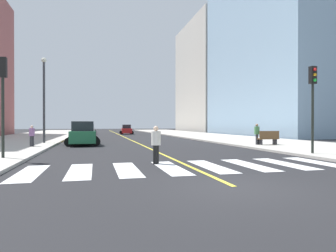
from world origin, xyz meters
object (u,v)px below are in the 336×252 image
Objects in this scene: car_white_fourth at (89,129)px; park_bench at (268,138)px; traffic_light_near_corner at (313,92)px; pedestrian_waiting_east at (257,133)px; traffic_light_far_corner at (3,87)px; pedestrian_crossing at (156,143)px; car_silver_fifth at (87,129)px; pedestrian_walking_west at (32,135)px; car_green_nearest at (83,134)px; car_red_second at (126,130)px; street_lamp at (44,93)px; car_yellow_third at (82,134)px.

car_white_fourth is 42.95m from park_bench.
traffic_light_near_corner reaches higher than pedestrian_waiting_east.
park_bench is 0.97m from pedestrian_waiting_east.
park_bench is at bearing -78.54° from pedestrian_waiting_east.
traffic_light_far_corner is (-3.27, -45.27, 2.77)m from car_white_fourth.
traffic_light_near_corner is at bearing 165.67° from park_bench.
car_white_fourth is at bearing -140.46° from pedestrian_crossing.
traffic_light_far_corner reaches higher than car_silver_fifth.
car_silver_fifth is 0.93× the size of traffic_light_far_corner.
pedestrian_waiting_east is (17.29, 5.34, -2.57)m from traffic_light_far_corner.
pedestrian_waiting_east is at bearing 17.15° from traffic_light_far_corner.
park_bench is at bearing -60.45° from pedestrian_walking_west.
traffic_light_near_corner is (13.29, -47.15, 2.76)m from car_white_fourth.
pedestrian_walking_west is at bearing -97.03° from car_white_fourth.
car_green_nearest is 2.95× the size of pedestrian_walking_west.
car_red_second is 2.27× the size of pedestrian_crossing.
pedestrian_walking_west is (-0.16, 7.61, -2.64)m from traffic_light_far_corner.
street_lamp reaches higher than pedestrian_crossing.
street_lamp is at bearing 35.82° from pedestrian_walking_west.
street_lamp reaches higher than pedestrian_walking_west.
traffic_light_near_corner is (13.41, -17.58, 2.81)m from car_yellow_third.
pedestrian_crossing is 0.23× the size of street_lamp.
car_silver_fifth is at bearing -71.05° from traffic_light_near_corner.
car_silver_fifth is 0.93× the size of traffic_light_near_corner.
street_lamp is (-18.11, 7.05, 3.95)m from park_bench.
car_green_nearest is 27.43m from car_silver_fifth.
traffic_light_far_corner is at bearing 103.74° from park_bench.
car_silver_fifth is 37.71m from traffic_light_far_corner.
pedestrian_waiting_east is at bearing -20.21° from car_green_nearest.
car_white_fourth is 0.85× the size of traffic_light_far_corner.
car_red_second reaches higher than pedestrian_walking_west.
street_lamp is at bearing 148.80° from car_green_nearest.
car_green_nearest is at bearing -29.78° from street_lamp.
pedestrian_crossing is at bearing 165.54° from pedestrian_waiting_east.
car_silver_fifth is at bearing 23.25° from park_bench.
pedestrian_crossing is at bearing -75.42° from car_green_nearest.
traffic_light_far_corner is 2.76× the size of park_bench.
car_green_nearest is 2.73× the size of pedestrian_waiting_east.
car_red_second is 0.99× the size of car_yellow_third.
car_yellow_third is 2.19× the size of park_bench.
pedestrian_waiting_east is (13.88, -4.73, 0.13)m from car_green_nearest.
park_bench is at bearing 15.35° from traffic_light_far_corner.
traffic_light_far_corner is at bearing -102.50° from car_yellow_third.
car_white_fourth reaches higher than pedestrian_waiting_east.
car_red_second is 2.51× the size of pedestrian_walking_west.
car_green_nearest is at bearing -86.78° from car_silver_fifth.
car_white_fourth is at bearing 90.76° from car_silver_fifth.
traffic_light_near_corner reaches higher than car_green_nearest.
traffic_light_near_corner is at bearing -43.66° from car_green_nearest.
car_green_nearest is 14.67m from pedestrian_waiting_east.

